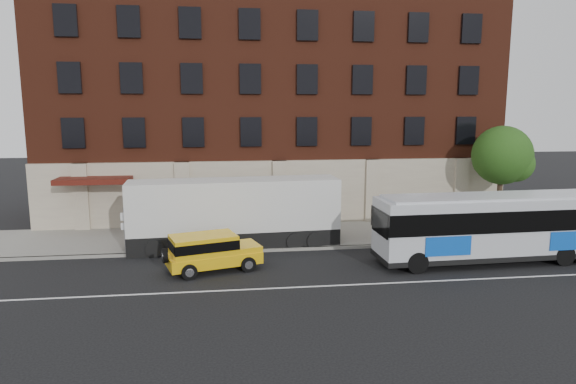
{
  "coord_description": "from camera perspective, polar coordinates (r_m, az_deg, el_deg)",
  "views": [
    {
      "loc": [
        -3.48,
        -19.55,
        7.47
      ],
      "look_at": [
        -0.26,
        5.5,
        3.22
      ],
      "focal_mm": 31.6,
      "sensor_mm": 36.0,
      "label": 1
    }
  ],
  "objects": [
    {
      "name": "sign_pole",
      "position": [
        26.87,
        -17.93,
        -3.87
      ],
      "size": [
        0.3,
        0.2,
        2.5
      ],
      "color": "gray",
      "rests_on": "ground"
    },
    {
      "name": "ground",
      "position": [
        21.22,
        2.64,
        -11.07
      ],
      "size": [
        120.0,
        120.0,
        0.0
      ],
      "primitive_type": "plane",
      "color": "black",
      "rests_on": "ground"
    },
    {
      "name": "street_tree",
      "position": [
        33.8,
        23.01,
        3.59
      ],
      "size": [
        3.6,
        3.6,
        6.2
      ],
      "color": "#3E2C1F",
      "rests_on": "sidewalk"
    },
    {
      "name": "sidewalk",
      "position": [
        29.7,
        -0.36,
        -4.87
      ],
      "size": [
        60.0,
        6.0,
        0.15
      ],
      "primitive_type": "cube",
      "color": "gray",
      "rests_on": "ground"
    },
    {
      "name": "lane_line",
      "position": [
        21.68,
        2.41,
        -10.6
      ],
      "size": [
        60.0,
        0.12,
        0.01
      ],
      "primitive_type": "cube",
      "color": "silver",
      "rests_on": "ground"
    },
    {
      "name": "building",
      "position": [
        36.64,
        -1.9,
        9.72
      ],
      "size": [
        30.0,
        12.1,
        15.0
      ],
      "color": "#562314",
      "rests_on": "sidewalk"
    },
    {
      "name": "shipping_container",
      "position": [
        27.16,
        -5.99,
        -2.5
      ],
      "size": [
        11.19,
        2.95,
        3.69
      ],
      "color": "black",
      "rests_on": "ground"
    },
    {
      "name": "yellow_suv",
      "position": [
        23.67,
        -8.84,
        -6.48
      ],
      "size": [
        4.6,
        2.87,
        1.71
      ],
      "color": "yellow",
      "rests_on": "ground"
    },
    {
      "name": "kerb",
      "position": [
        26.83,
        0.42,
        -6.45
      ],
      "size": [
        60.0,
        0.25,
        0.15
      ],
      "primitive_type": "cube",
      "color": "gray",
      "rests_on": "ground"
    },
    {
      "name": "city_bus",
      "position": [
        26.64,
        22.63,
        -3.44
      ],
      "size": [
        12.12,
        2.93,
        3.3
      ],
      "color": "silver",
      "rests_on": "ground"
    }
  ]
}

